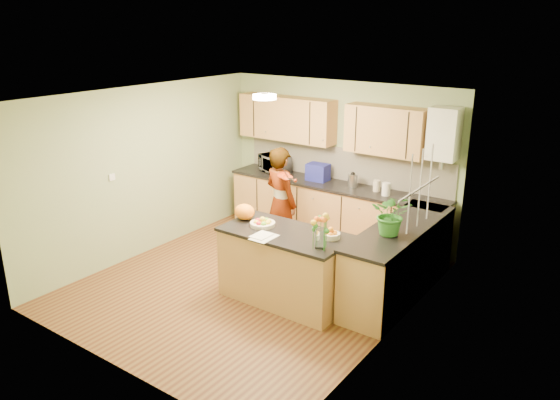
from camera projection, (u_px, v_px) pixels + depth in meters
The scene contains 28 objects.
floor at pixel (253, 284), 7.33m from camera, with size 4.50×4.50×0.00m, color #542A18.
ceiling at pixel (249, 96), 6.54m from camera, with size 4.00×4.50×0.02m, color silver.
wall_back at pixel (339, 160), 8.67m from camera, with size 4.00×0.02×2.50m, color #8EA777.
wall_front at pixel (104, 254), 5.20m from camera, with size 4.00×0.02×2.50m, color #8EA777.
wall_left at pixel (145, 171), 8.04m from camera, with size 0.02×4.50×2.50m, color #8EA777.
wall_right at pixel (398, 229), 5.83m from camera, with size 0.02×4.50×2.50m, color #8EA777.
back_counter at pixel (334, 213), 8.63m from camera, with size 3.64×0.62×0.94m.
right_counter at pixel (399, 261), 6.90m from camera, with size 0.62×2.24×0.94m.
splashback at pixel (344, 164), 8.62m from camera, with size 3.60×0.02×0.52m, color white.
upper_cabinets at pixel (325, 123), 8.45m from camera, with size 3.20×0.34×0.70m.
boiler at pixel (444, 134), 7.40m from camera, with size 0.40×0.30×0.86m.
window_right at pixel (421, 188), 6.20m from camera, with size 0.01×1.30×1.05m.
light_switch at pixel (112, 177), 7.55m from camera, with size 0.02×0.09×0.09m, color white.
ceiling_lamp at pixel (264, 97), 6.78m from camera, with size 0.30×0.30×0.07m.
peninsula_island at pixel (285, 266), 6.79m from camera, with size 1.60×0.82×0.92m.
fruit_dish at pixel (263, 222), 6.83m from camera, with size 0.32×0.32×0.11m.
orange_bowl at pixel (331, 234), 6.44m from camera, with size 0.22×0.22×0.13m.
flower_vase at pixel (320, 221), 6.07m from camera, with size 0.27×0.27×0.50m.
orange_bag at pixel (245, 212), 7.03m from camera, with size 0.28×0.23×0.21m, color orange.
papers at pixel (264, 237), 6.47m from camera, with size 0.24×0.32×0.01m, color silver.
violinist at pixel (281, 203), 7.96m from camera, with size 0.61×0.40×1.66m, color #DB9F86.
violin at pixel (283, 175), 7.53m from camera, with size 0.63×0.25×0.13m, color #561205, non-canonical shape.
microwave at pixel (274, 164), 9.12m from camera, with size 0.52×0.35×0.29m, color white.
blue_box at pixel (318, 172), 8.65m from camera, with size 0.33×0.25×0.27m, color navy.
kettle at pixel (353, 180), 8.31m from camera, with size 0.15×0.15×0.27m.
jar_cream at pixel (377, 186), 8.11m from camera, with size 0.11×0.11×0.17m, color beige.
jar_white at pixel (386, 189), 7.91m from camera, with size 0.12×0.12×0.19m, color white.
potted_plant at pixel (392, 214), 6.41m from camera, with size 0.47×0.41×0.52m, color #317C29.
Camera 1 is at (4.14, -5.15, 3.38)m, focal length 35.00 mm.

